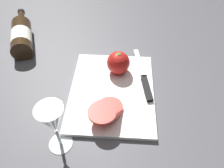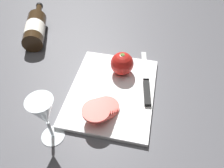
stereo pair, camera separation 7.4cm
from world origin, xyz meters
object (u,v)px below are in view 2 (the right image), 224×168
Objects in this scene: wine_glass at (44,114)px; knife at (146,87)px; wine_bottle at (35,29)px; whole_tomato at (122,64)px; tomato_slice_stack_near at (101,109)px.

wine_glass is 0.36m from knife.
wine_bottle is 0.45m from whole_tomato.
wine_glass is 0.34m from whole_tomato.
wine_glass is 0.18m from tomato_slice_stack_near.
whole_tomato reaches higher than tomato_slice_stack_near.
knife is at bearing 58.32° from whole_tomato.
knife is at bearing 66.95° from wine_bottle.
knife is (-0.24, 0.26, -0.10)m from wine_glass.
wine_glass is (0.46, 0.27, 0.08)m from wine_bottle.
wine_glass reaches higher than tomato_slice_stack_near.
tomato_slice_stack_near is (0.14, -0.13, 0.02)m from knife.
whole_tomato is (-0.30, 0.16, -0.06)m from wine_glass.
wine_glass is 1.31× the size of tomato_slice_stack_near.
wine_glass reaches higher than wine_bottle.
wine_bottle is at bearing 57.70° from knife.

